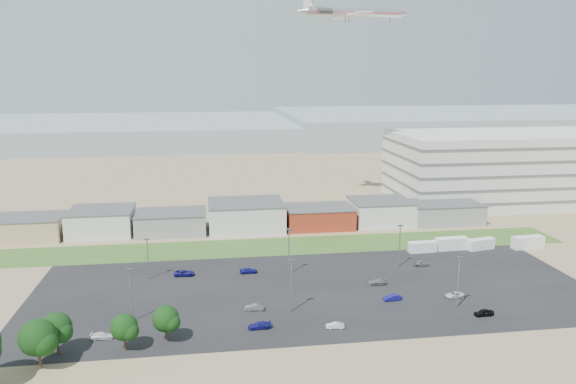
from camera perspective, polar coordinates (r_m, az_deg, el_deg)
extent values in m
plane|color=#8D795A|center=(104.22, 2.01, -14.10)|extent=(700.00, 700.00, 0.00)
cube|color=black|center=(123.04, 2.65, -9.89)|extent=(120.00, 50.00, 0.01)
cube|color=#325821|center=(152.13, -1.49, -5.56)|extent=(160.00, 16.00, 0.02)
cube|color=silver|center=(218.05, 21.25, 2.36)|extent=(80.00, 40.00, 25.00)
imported|color=silver|center=(123.79, 16.59, -9.99)|extent=(4.31, 2.40, 1.14)
imported|color=navy|center=(119.33, 10.58, -10.48)|extent=(3.96, 1.74, 1.26)
imported|color=black|center=(116.79, 19.28, -11.48)|extent=(3.86, 1.71, 1.29)
imported|color=navy|center=(105.59, -2.92, -13.38)|extent=(4.30, 1.91, 1.23)
imported|color=#595B5E|center=(113.05, -3.44, -11.60)|extent=(3.94, 1.81, 1.25)
imported|color=navy|center=(132.74, -4.02, -7.97)|extent=(4.18, 1.77, 1.20)
imported|color=#A5A5AA|center=(141.00, 13.42, -7.05)|extent=(3.85, 1.69, 1.29)
imported|color=navy|center=(132.91, -10.50, -8.10)|extent=(4.82, 2.44, 1.31)
imported|color=silver|center=(106.94, -18.36, -13.69)|extent=(4.07, 1.91, 1.15)
imported|color=#A5A5AA|center=(127.10, 9.00, -9.02)|extent=(4.16, 1.84, 1.19)
imported|color=silver|center=(105.94, 4.80, -13.36)|extent=(3.45, 1.55, 1.10)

